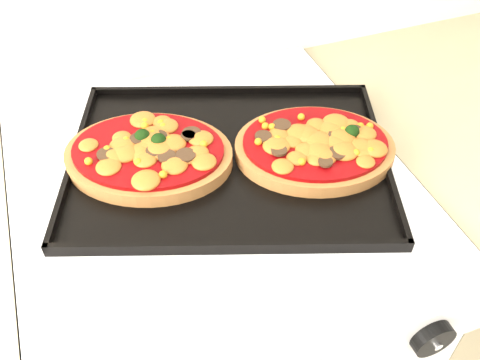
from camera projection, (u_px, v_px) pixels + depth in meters
name	position (u px, v px, depth m)	size (l,w,h in m)	color
stove	(219.00, 328.00, 1.14)	(0.60, 0.60, 0.91)	silver
knob_right	(433.00, 339.00, 0.69)	(0.06, 0.06, 0.02)	black
baking_tray	(229.00, 158.00, 0.83)	(0.49, 0.36, 0.02)	black
pizza_left	(149.00, 153.00, 0.81)	(0.26, 0.19, 0.04)	#9F6B37
pizza_right	(315.00, 146.00, 0.83)	(0.25, 0.19, 0.04)	#9F6B37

